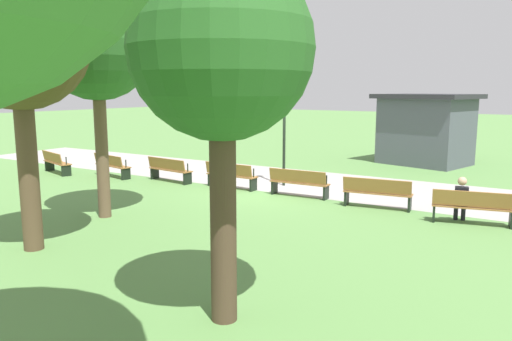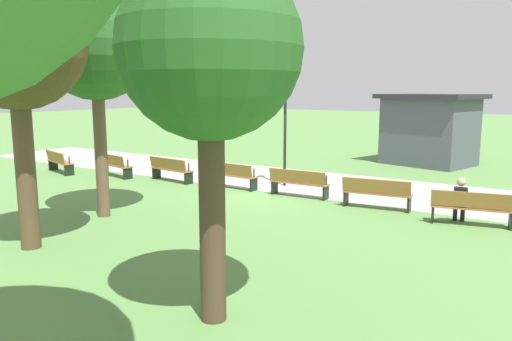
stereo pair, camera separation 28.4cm
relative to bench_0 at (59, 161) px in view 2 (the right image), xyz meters
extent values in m
plane|color=#5B8C47|center=(9.03, 1.34, -0.48)|extent=(120.00, 120.00, 0.00)
cube|color=#A39E99|center=(9.03, 3.73, -0.48)|extent=(32.88, 4.67, 0.01)
cube|color=#996633|center=(0.02, 0.07, -0.03)|extent=(1.96, 0.95, 0.04)
cube|color=#996633|center=(-0.04, -0.12, 0.21)|extent=(1.87, 0.63, 0.40)
cube|color=black|center=(-0.84, 0.32, -0.26)|extent=(0.16, 0.38, 0.43)
cylinder|color=black|center=(-0.84, 0.34, 0.13)|extent=(0.05, 0.05, 0.30)
cube|color=black|center=(0.88, -0.18, -0.26)|extent=(0.16, 0.38, 0.43)
cylinder|color=black|center=(0.89, -0.16, 0.13)|extent=(0.05, 0.05, 0.30)
cube|color=#996633|center=(2.55, 0.69, -0.03)|extent=(1.96, 0.81, 0.04)
cube|color=#996633|center=(2.51, 0.49, 0.21)|extent=(1.90, 0.48, 0.40)
cube|color=black|center=(1.67, 0.87, -0.26)|extent=(0.13, 0.38, 0.43)
cylinder|color=black|center=(1.68, 0.89, 0.13)|extent=(0.05, 0.05, 0.30)
cube|color=black|center=(3.43, 0.51, -0.26)|extent=(0.13, 0.38, 0.43)
cylinder|color=black|center=(3.44, 0.53, 0.13)|extent=(0.05, 0.05, 0.30)
cube|color=#996633|center=(5.13, 1.11, -0.03)|extent=(1.95, 0.67, 0.04)
cube|color=#996633|center=(5.10, 0.91, 0.21)|extent=(1.91, 0.33, 0.40)
cube|color=black|center=(4.24, 1.21, -0.26)|extent=(0.10, 0.38, 0.43)
cylinder|color=black|center=(4.24, 1.23, 0.13)|extent=(0.05, 0.05, 0.30)
cube|color=black|center=(6.02, 1.00, -0.26)|extent=(0.10, 0.38, 0.43)
cylinder|color=black|center=(6.02, 1.02, 0.13)|extent=(0.05, 0.05, 0.30)
cube|color=#996633|center=(7.73, 1.32, -0.03)|extent=(1.93, 0.52, 0.04)
cube|color=#996633|center=(7.72, 1.12, 0.21)|extent=(1.92, 0.18, 0.40)
cube|color=black|center=(6.83, 1.35, -0.26)|extent=(0.07, 0.38, 0.43)
cylinder|color=black|center=(6.83, 1.37, 0.13)|extent=(0.05, 0.05, 0.30)
cube|color=black|center=(8.63, 1.28, -0.26)|extent=(0.07, 0.38, 0.43)
cylinder|color=black|center=(8.63, 1.30, 0.13)|extent=(0.05, 0.05, 0.30)
cube|color=#996633|center=(10.34, 1.32, -0.03)|extent=(1.93, 0.52, 0.04)
cube|color=#996633|center=(10.35, 1.12, 0.21)|extent=(1.92, 0.18, 0.40)
cube|color=black|center=(9.44, 1.28, -0.26)|extent=(0.07, 0.38, 0.43)
cylinder|color=black|center=(9.44, 1.30, 0.13)|extent=(0.05, 0.05, 0.30)
cube|color=black|center=(11.23, 1.35, -0.26)|extent=(0.07, 0.38, 0.43)
cylinder|color=black|center=(11.23, 1.37, 0.13)|extent=(0.05, 0.05, 0.30)
cube|color=#996633|center=(12.94, 1.11, -0.03)|extent=(1.95, 0.67, 0.04)
cube|color=#996633|center=(12.96, 0.91, 0.21)|extent=(1.91, 0.33, 0.40)
cube|color=black|center=(12.05, 1.00, -0.26)|extent=(0.10, 0.38, 0.43)
cylinder|color=black|center=(12.04, 1.02, 0.13)|extent=(0.05, 0.05, 0.30)
cube|color=black|center=(13.83, 1.21, -0.26)|extent=(0.10, 0.38, 0.43)
cylinder|color=black|center=(13.83, 1.23, 0.13)|extent=(0.05, 0.05, 0.30)
cube|color=#996633|center=(15.51, 0.69, -0.03)|extent=(1.96, 0.81, 0.04)
cube|color=#996633|center=(15.55, 0.49, 0.21)|extent=(1.90, 0.48, 0.40)
cube|color=black|center=(14.63, 0.51, -0.26)|extent=(0.13, 0.38, 0.43)
cylinder|color=black|center=(14.63, 0.53, 0.13)|extent=(0.05, 0.05, 0.30)
cube|color=black|center=(16.39, 0.87, -0.26)|extent=(0.13, 0.38, 0.43)
cylinder|color=black|center=(16.39, 0.89, 0.13)|extent=(0.05, 0.05, 0.30)
cube|color=black|center=(15.25, 0.62, 0.22)|extent=(0.35, 0.26, 0.50)
sphere|color=tan|center=(15.25, 0.64, 0.61)|extent=(0.22, 0.22, 0.22)
cylinder|color=#23232D|center=(15.13, 0.77, -0.05)|extent=(0.20, 0.38, 0.13)
cylinder|color=#23232D|center=(15.09, 0.95, -0.26)|extent=(0.13, 0.13, 0.43)
cylinder|color=#23232D|center=(15.30, 0.81, -0.05)|extent=(0.20, 0.38, 0.13)
cylinder|color=#23232D|center=(15.27, 0.99, -0.26)|extent=(0.13, 0.13, 0.43)
cylinder|color=brown|center=(7.05, -3.68, 1.32)|extent=(0.33, 0.33, 3.59)
sphere|color=#285B23|center=(7.05, -3.68, 4.07)|extent=(2.93, 2.93, 2.93)
cylinder|color=brown|center=(7.89, -6.36, 1.24)|extent=(0.41, 0.41, 3.44)
sphere|color=#4C3D1E|center=(7.89, -6.36, 3.88)|extent=(2.83, 2.83, 2.83)
cylinder|color=#4C3828|center=(13.25, -6.88, 1.07)|extent=(0.38, 0.38, 3.10)
sphere|color=#285B23|center=(13.25, -6.88, 3.46)|extent=(2.57, 2.57, 2.57)
cylinder|color=black|center=(9.03, 2.66, 1.48)|extent=(0.10, 0.10, 3.91)
sphere|color=white|center=(9.03, 2.66, 3.57)|extent=(0.32, 0.32, 0.32)
cube|color=#4C515B|center=(12.01, 10.52, 1.00)|extent=(4.08, 3.49, 2.96)
cube|color=#28282D|center=(12.01, 10.52, 2.58)|extent=(4.69, 4.10, 0.20)
camera|label=1|loc=(17.28, -12.49, 2.90)|focal=34.73mm
camera|label=2|loc=(17.52, -12.34, 2.90)|focal=34.73mm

